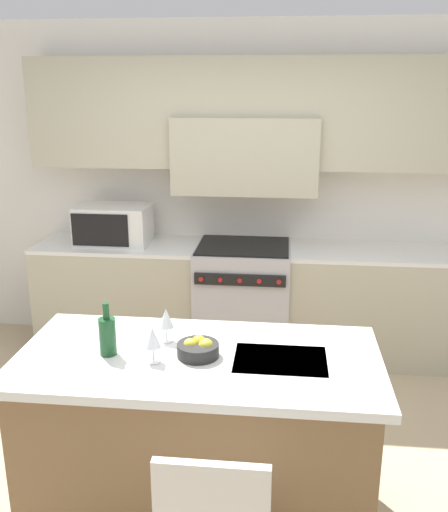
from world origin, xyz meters
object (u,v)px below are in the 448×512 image
object	(u,v)px
range_stove	(243,300)
wine_bottle	(108,335)
fruit_bowl	(198,348)
wine_glass_far	(166,319)
microwave	(113,225)
wine_glass_near	(153,339)

from	to	relation	value
range_stove	wine_bottle	xyz separation A→B (m)	(-0.50, -2.01, 0.57)
wine_bottle	fruit_bowl	xyz separation A→B (m)	(0.44, 0.03, -0.06)
range_stove	wine_glass_far	world-z (taller)	wine_glass_far
wine_bottle	microwave	bearing A→B (deg)	105.94
range_stove	wine_glass_far	distance (m)	1.94
microwave	wine_glass_near	size ratio (longest dim) A/B	3.35
wine_glass_near	wine_glass_far	world-z (taller)	same
range_stove	fruit_bowl	distance (m)	2.04
wine_glass_near	microwave	bearing A→B (deg)	111.33
wine_bottle	wine_glass_near	size ratio (longest dim) A/B	1.50
range_stove	microwave	xyz separation A→B (m)	(-1.08, 0.02, 0.61)
range_stove	wine_glass_near	distance (m)	2.16
microwave	fruit_bowl	bearing A→B (deg)	-63.06
wine_bottle	wine_glass_near	xyz separation A→B (m)	(0.23, -0.06, 0.02)
wine_glass_near	fruit_bowl	world-z (taller)	wine_glass_near
wine_glass_far	microwave	bearing A→B (deg)	114.12
wine_glass_far	wine_glass_near	bearing A→B (deg)	-93.99
range_stove	fruit_bowl	xyz separation A→B (m)	(-0.07, -1.98, 0.51)
wine_glass_near	fruit_bowl	xyz separation A→B (m)	(0.20, 0.09, -0.08)
wine_bottle	wine_glass_far	bearing A→B (deg)	34.80
wine_glass_far	fruit_bowl	world-z (taller)	wine_glass_far
range_stove	microwave	world-z (taller)	microwave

